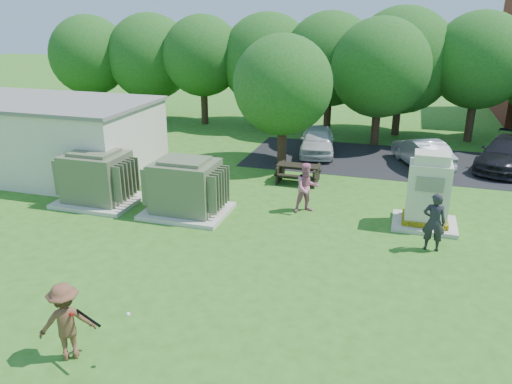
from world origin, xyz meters
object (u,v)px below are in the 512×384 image
(transformer_left, at_px, (97,179))
(batter, at_px, (66,322))
(car_silver_a, at_px, (422,153))
(person_at_picnic, at_px, (307,188))
(transformer_right, at_px, (186,188))
(car_dark, at_px, (506,154))
(generator_cabinet, at_px, (428,195))
(car_white, at_px, (317,140))
(person_by_generator, at_px, (434,222))
(picnic_table, at_px, (298,171))

(transformer_left, height_order, batter, transformer_left)
(transformer_left, distance_m, car_silver_a, 14.70)
(person_at_picnic, bearing_deg, transformer_right, 167.13)
(car_dark, bearing_deg, batter, -103.29)
(generator_cabinet, bearing_deg, person_at_picnic, 179.05)
(car_silver_a, bearing_deg, transformer_left, 11.63)
(transformer_right, xyz_separation_m, car_white, (3.10, 9.31, -0.26))
(person_at_picnic, bearing_deg, car_silver_a, 28.22)
(batter, relative_size, person_at_picnic, 0.96)
(person_at_picnic, relative_size, car_dark, 0.38)
(person_by_generator, distance_m, person_at_picnic, 4.76)
(transformer_left, height_order, car_dark, transformer_left)
(generator_cabinet, xyz_separation_m, car_silver_a, (-0.08, 7.20, -0.46))
(transformer_right, relative_size, batter, 1.69)
(car_white, bearing_deg, person_at_picnic, -91.25)
(transformer_left, bearing_deg, generator_cabinet, 6.47)
(picnic_table, bearing_deg, car_silver_a, 37.99)
(car_silver_a, height_order, car_dark, car_dark)
(car_white, relative_size, car_silver_a, 1.01)
(transformer_right, distance_m, person_at_picnic, 4.39)
(picnic_table, distance_m, person_by_generator, 7.40)
(picnic_table, xyz_separation_m, person_by_generator, (5.35, -5.09, 0.45))
(transformer_right, relative_size, car_white, 0.72)
(car_silver_a, bearing_deg, picnic_table, 13.97)
(picnic_table, bearing_deg, transformer_left, -146.18)
(transformer_left, relative_size, car_white, 0.72)
(car_dark, bearing_deg, transformer_left, -130.19)
(car_white, xyz_separation_m, car_silver_a, (5.14, -0.75, -0.03))
(transformer_left, relative_size, transformer_right, 1.00)
(person_by_generator, bearing_deg, transformer_left, -1.00)
(picnic_table, relative_size, car_white, 0.44)
(person_at_picnic, distance_m, car_silver_a, 8.23)
(generator_cabinet, distance_m, car_white, 9.52)
(transformer_right, xyz_separation_m, person_by_generator, (8.50, -0.50, -0.03))
(batter, xyz_separation_m, car_dark, (11.04, 17.53, -0.17))
(batter, distance_m, car_silver_a, 18.22)
(transformer_right, distance_m, car_white, 9.82)
(transformer_left, relative_size, picnic_table, 1.64)
(person_at_picnic, bearing_deg, generator_cabinet, -32.89)
(transformer_left, relative_size, batter, 1.69)
(person_by_generator, distance_m, car_white, 11.20)
(transformer_left, distance_m, generator_cabinet, 12.10)
(car_dark, bearing_deg, car_silver_a, -148.63)
(picnic_table, height_order, car_white, car_white)
(transformer_left, bearing_deg, car_silver_a, 35.65)
(transformer_right, bearing_deg, person_by_generator, -3.37)
(transformer_left, height_order, person_at_picnic, transformer_left)
(car_white, bearing_deg, batter, -105.82)
(transformer_left, bearing_deg, person_by_generator, -2.35)
(generator_cabinet, relative_size, batter, 1.47)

